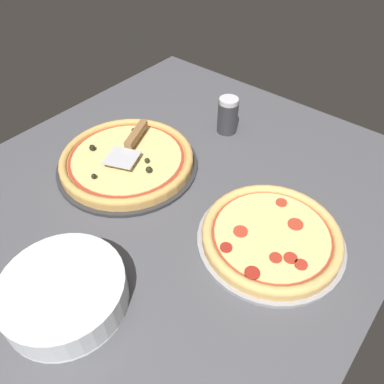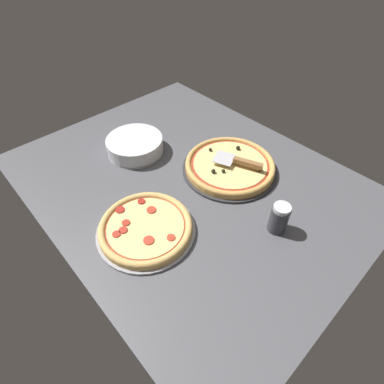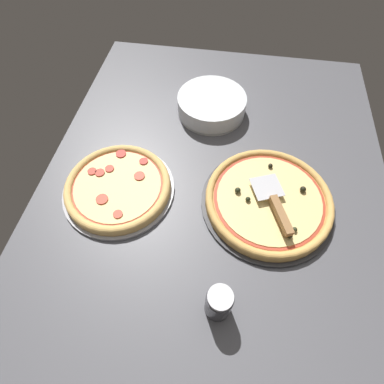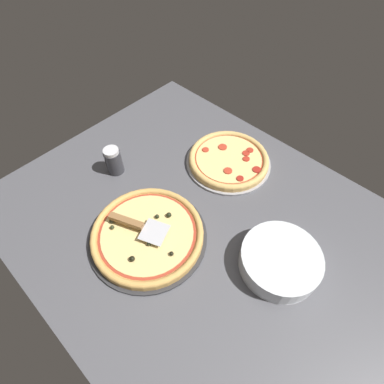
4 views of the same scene
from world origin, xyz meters
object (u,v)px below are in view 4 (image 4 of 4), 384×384
at_px(pizza_front, 147,234).
at_px(pizza_back, 229,159).
at_px(plate_stack, 280,261).
at_px(parmesan_shaker, 114,161).
at_px(serving_spatula, 133,224).

xyz_separation_m(pizza_front, pizza_back, (-0.02, 0.46, -0.00)).
bearing_deg(pizza_front, plate_stack, 30.05).
bearing_deg(parmesan_shaker, pizza_back, 48.59).
bearing_deg(serving_spatula, parmesan_shaker, 154.22).
xyz_separation_m(pizza_front, plate_stack, (0.38, 0.22, 0.01)).
relative_size(plate_stack, parmesan_shaker, 2.17).
height_order(pizza_back, serving_spatula, serving_spatula).
height_order(serving_spatula, parmesan_shaker, parmesan_shaker).
distance_m(pizza_back, serving_spatula, 0.48).
relative_size(serving_spatula, parmesan_shaker, 1.81).
bearing_deg(plate_stack, pizza_back, 148.96).
relative_size(pizza_front, parmesan_shaker, 3.27).
distance_m(pizza_front, pizza_back, 0.46).
xyz_separation_m(serving_spatula, parmesan_shaker, (-0.28, 0.13, -0.00)).
bearing_deg(pizza_back, parmesan_shaker, -131.41).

